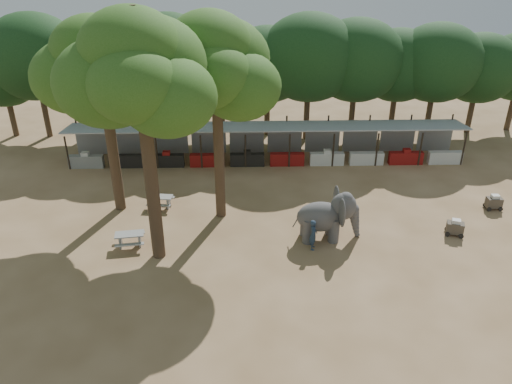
{
  "coord_description": "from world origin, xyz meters",
  "views": [
    {
      "loc": [
        -1.66,
        -19.11,
        14.55
      ],
      "look_at": [
        -1.0,
        5.0,
        2.0
      ],
      "focal_mm": 35.0,
      "sensor_mm": 36.0,
      "label": 1
    }
  ],
  "objects_px": {
    "yard_tree_back": "(213,67)",
    "cart_back": "(494,202)",
    "yard_tree_center": "(138,74)",
    "elephant": "(328,216)",
    "yard_tree_left": "(100,70)",
    "picnic_table_near": "(130,238)",
    "handler": "(313,235)",
    "picnic_table_far": "(161,200)",
    "cart_front": "(455,227)"
  },
  "relations": [
    {
      "from": "picnic_table_near",
      "to": "cart_front",
      "type": "distance_m",
      "value": 17.34
    },
    {
      "from": "yard_tree_back",
      "to": "handler",
      "type": "distance_m",
      "value": 9.93
    },
    {
      "from": "picnic_table_far",
      "to": "handler",
      "type": "bearing_deg",
      "value": -22.32
    },
    {
      "from": "cart_front",
      "to": "yard_tree_center",
      "type": "bearing_deg",
      "value": -156.59
    },
    {
      "from": "yard_tree_back",
      "to": "yard_tree_center",
      "type": "bearing_deg",
      "value": -126.86
    },
    {
      "from": "yard_tree_left",
      "to": "handler",
      "type": "height_order",
      "value": "yard_tree_left"
    },
    {
      "from": "yard_tree_center",
      "to": "picnic_table_near",
      "type": "bearing_deg",
      "value": 153.31
    },
    {
      "from": "yard_tree_left",
      "to": "picnic_table_far",
      "type": "distance_m",
      "value": 8.13
    },
    {
      "from": "yard_tree_center",
      "to": "yard_tree_back",
      "type": "distance_m",
      "value": 5.04
    },
    {
      "from": "yard_tree_left",
      "to": "cart_front",
      "type": "height_order",
      "value": "yard_tree_left"
    },
    {
      "from": "picnic_table_far",
      "to": "cart_front",
      "type": "height_order",
      "value": "cart_front"
    },
    {
      "from": "yard_tree_left",
      "to": "cart_front",
      "type": "relative_size",
      "value": 9.85
    },
    {
      "from": "yard_tree_center",
      "to": "picnic_table_near",
      "type": "distance_m",
      "value": 8.88
    },
    {
      "from": "yard_tree_center",
      "to": "elephant",
      "type": "xyz_separation_m",
      "value": [
        8.89,
        1.25,
        -7.86
      ]
    },
    {
      "from": "elephant",
      "to": "picnic_table_near",
      "type": "xyz_separation_m",
      "value": [
        -10.38,
        -0.5,
        -0.86
      ]
    },
    {
      "from": "yard_tree_back",
      "to": "cart_back",
      "type": "xyz_separation_m",
      "value": [
        16.23,
        0.1,
        -8.08
      ]
    },
    {
      "from": "yard_tree_left",
      "to": "cart_front",
      "type": "distance_m",
      "value": 20.69
    },
    {
      "from": "yard_tree_center",
      "to": "cart_front",
      "type": "distance_m",
      "value": 18.14
    },
    {
      "from": "handler",
      "to": "picnic_table_far",
      "type": "bearing_deg",
      "value": 69.38
    },
    {
      "from": "elephant",
      "to": "cart_back",
      "type": "height_order",
      "value": "elephant"
    },
    {
      "from": "handler",
      "to": "picnic_table_far",
      "type": "relative_size",
      "value": 1.08
    },
    {
      "from": "handler",
      "to": "picnic_table_near",
      "type": "bearing_deg",
      "value": 95.02
    },
    {
      "from": "cart_back",
      "to": "yard_tree_left",
      "type": "bearing_deg",
      "value": 177.93
    },
    {
      "from": "yard_tree_left",
      "to": "picnic_table_near",
      "type": "height_order",
      "value": "yard_tree_left"
    },
    {
      "from": "yard_tree_center",
      "to": "cart_front",
      "type": "bearing_deg",
      "value": 4.82
    },
    {
      "from": "handler",
      "to": "picnic_table_far",
      "type": "distance_m",
      "value": 9.69
    },
    {
      "from": "picnic_table_far",
      "to": "cart_front",
      "type": "xyz_separation_m",
      "value": [
        16.32,
        -3.56,
        0.0
      ]
    },
    {
      "from": "elephant",
      "to": "handler",
      "type": "bearing_deg",
      "value": -132.93
    },
    {
      "from": "handler",
      "to": "picnic_table_near",
      "type": "relative_size",
      "value": 1.03
    },
    {
      "from": "yard_tree_center",
      "to": "picnic_table_far",
      "type": "distance_m",
      "value": 10.03
    },
    {
      "from": "yard_tree_center",
      "to": "cart_front",
      "type": "height_order",
      "value": "yard_tree_center"
    },
    {
      "from": "yard_tree_center",
      "to": "handler",
      "type": "relative_size",
      "value": 7.17
    },
    {
      "from": "cart_front",
      "to": "cart_back",
      "type": "relative_size",
      "value": 1.17
    },
    {
      "from": "yard_tree_back",
      "to": "elephant",
      "type": "distance_m",
      "value": 9.7
    },
    {
      "from": "cart_back",
      "to": "yard_tree_center",
      "type": "bearing_deg",
      "value": -167.72
    },
    {
      "from": "elephant",
      "to": "handler",
      "type": "relative_size",
      "value": 2.09
    },
    {
      "from": "picnic_table_near",
      "to": "elephant",
      "type": "bearing_deg",
      "value": -4.91
    },
    {
      "from": "picnic_table_near",
      "to": "yard_tree_back",
      "type": "bearing_deg",
      "value": 28.21
    },
    {
      "from": "picnic_table_near",
      "to": "picnic_table_far",
      "type": "bearing_deg",
      "value": 68.7
    },
    {
      "from": "yard_tree_left",
      "to": "picnic_table_far",
      "type": "relative_size",
      "value": 7.09
    },
    {
      "from": "picnic_table_far",
      "to": "cart_front",
      "type": "distance_m",
      "value": 16.71
    },
    {
      "from": "elephant",
      "to": "cart_front",
      "type": "xyz_separation_m",
      "value": [
        6.94,
        0.08,
        -0.88
      ]
    },
    {
      "from": "picnic_table_near",
      "to": "picnic_table_far",
      "type": "xyz_separation_m",
      "value": [
        1.0,
        4.14,
        -0.02
      ]
    },
    {
      "from": "picnic_table_near",
      "to": "cart_front",
      "type": "xyz_separation_m",
      "value": [
        17.33,
        0.58,
        -0.02
      ]
    },
    {
      "from": "yard_tree_back",
      "to": "picnic_table_far",
      "type": "relative_size",
      "value": 7.31
    },
    {
      "from": "yard_tree_center",
      "to": "picnic_table_far",
      "type": "height_order",
      "value": "yard_tree_center"
    },
    {
      "from": "elephant",
      "to": "handler",
      "type": "distance_m",
      "value": 1.45
    },
    {
      "from": "handler",
      "to": "cart_front",
      "type": "height_order",
      "value": "handler"
    },
    {
      "from": "elephant",
      "to": "picnic_table_near",
      "type": "relative_size",
      "value": 2.14
    },
    {
      "from": "yard_tree_left",
      "to": "yard_tree_back",
      "type": "height_order",
      "value": "yard_tree_back"
    }
  ]
}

